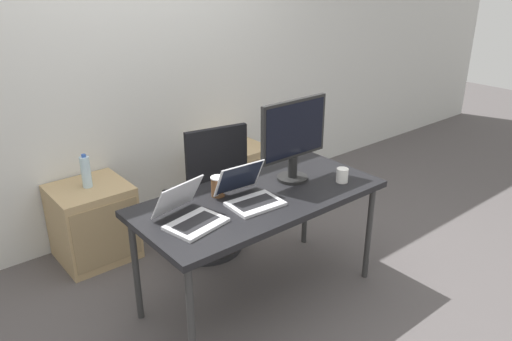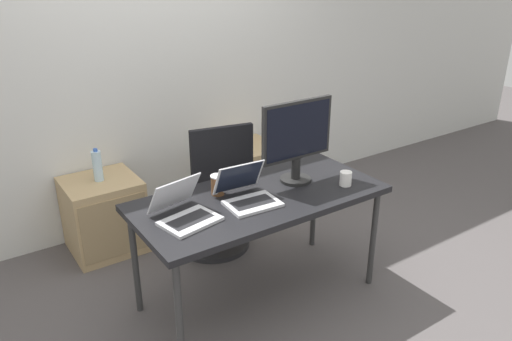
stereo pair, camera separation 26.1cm
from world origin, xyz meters
The scene contains 12 objects.
ground_plane centered at (0.00, 0.00, 0.00)m, with size 14.00×14.00×0.00m, color #514C4C.
wall_back centered at (0.00, 1.43, 1.30)m, with size 10.00×0.05×2.60m.
desk centered at (0.00, 0.00, 0.69)m, with size 1.54×0.73×0.74m.
office_chair centered at (0.06, 0.66, 0.38)m, with size 0.56×0.60×1.04m.
cabinet_left centered at (-0.63, 1.15, 0.29)m, with size 0.53×0.50×0.57m.
cabinet_right centered at (0.66, 1.15, 0.29)m, with size 0.53×0.50×0.57m.
water_bottle centered at (-0.63, 1.15, 0.69)m, with size 0.07×0.07×0.25m.
laptop_left centered at (-0.51, -0.02, 0.79)m, with size 0.34×0.39×0.21m.
laptop_right centered at (-0.11, -0.03, 0.79)m, with size 0.32×0.34×0.22m.
monitor centered at (0.31, 0.05, 1.03)m, with size 0.52×0.20×0.53m.
coffee_cup_white centered at (0.53, -0.19, 0.79)m, with size 0.08×0.08×0.09m.
coffee_cup_brown centered at (-0.20, 0.15, 0.80)m, with size 0.09×0.09×0.12m.
Camera 2 is at (-1.55, -2.25, 2.06)m, focal length 35.00 mm.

